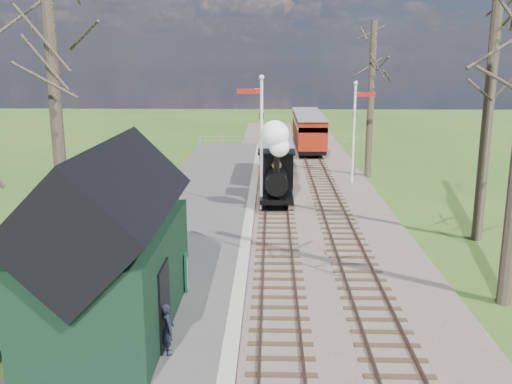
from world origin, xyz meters
TOP-DOWN VIEW (x-y plane):
  - distant_hills at (1.40, 64.38)m, footprint 114.40×48.00m
  - ballast_bed at (1.30, 22.00)m, footprint 8.00×60.00m
  - track_near at (0.00, 22.00)m, footprint 1.60×60.00m
  - track_far at (2.60, 22.00)m, footprint 1.60×60.00m
  - platform at (-3.50, 14.00)m, footprint 5.00×44.00m
  - coping_strip at (-1.20, 14.00)m, footprint 0.40×44.00m
  - station_shed at (-4.30, 4.00)m, footprint 3.25×6.30m
  - semaphore_near at (-0.77, 16.00)m, footprint 1.22×0.24m
  - semaphore_far at (4.37, 22.00)m, footprint 1.22×0.24m
  - bare_trees at (1.33, 10.10)m, footprint 15.51×22.39m
  - fence_line at (0.30, 36.00)m, footprint 12.60×0.08m
  - locomotive at (-0.01, 16.96)m, footprint 1.62×3.79m
  - coach at (0.00, 23.01)m, footprint 1.89×6.49m
  - red_carriage_a at (2.60, 31.86)m, footprint 2.13×5.28m
  - red_carriage_b at (2.60, 37.36)m, footprint 2.13×5.28m
  - sign_board at (-2.80, 6.41)m, footprint 0.25×0.79m
  - bench at (-3.18, 4.34)m, footprint 0.51×1.47m
  - person at (-2.64, 2.54)m, footprint 0.43×0.52m

SIDE VIEW (x-z plane):
  - distant_hills at x=1.40m, z-range -27.22..-5.20m
  - ballast_bed at x=1.30m, z-range 0.00..0.10m
  - track_near at x=0.00m, z-range 0.02..0.17m
  - track_far at x=2.60m, z-range 0.02..0.17m
  - platform at x=-3.50m, z-range 0.00..0.20m
  - coping_strip at x=-1.20m, z-range 0.00..0.21m
  - fence_line at x=0.30m, z-range 0.05..1.05m
  - bench at x=-3.18m, z-range 0.17..1.00m
  - sign_board at x=-2.80m, z-range 0.20..1.36m
  - person at x=-2.64m, z-range 0.20..1.43m
  - coach at x=0.00m, z-range 0.39..2.39m
  - red_carriage_a at x=2.60m, z-range 0.42..2.66m
  - red_carriage_b at x=2.60m, z-range 0.42..2.66m
  - locomotive at x=-0.01m, z-range -0.14..3.92m
  - station_shed at x=-4.30m, z-range -0.12..4.66m
  - semaphore_far at x=4.37m, z-range 0.49..6.21m
  - semaphore_near at x=-0.77m, z-range 0.51..6.73m
  - bare_trees at x=1.33m, z-range -0.79..11.21m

